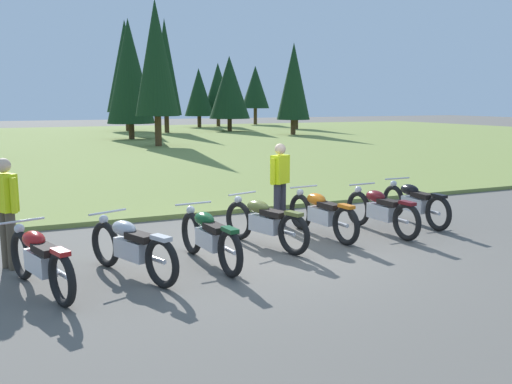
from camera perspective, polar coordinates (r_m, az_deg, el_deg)
The scene contains 12 objects.
ground_plane at distance 9.38m, azimuth 1.50°, elevation -5.98°, with size 140.00×140.00×0.00m, color #605B54.
grass_moorland at distance 33.52m, azimuth -17.33°, elevation 4.80°, with size 80.00×44.00×0.10m, color olive.
forest_treeline at distance 41.74m, azimuth -14.55°, elevation 11.66°, with size 43.37×30.55×8.92m.
motorcycle_red at distance 7.78m, azimuth -21.53°, elevation -6.54°, with size 0.85×2.03×0.88m.
motorcycle_silver at distance 8.06m, azimuth -12.82°, elevation -5.56°, with size 0.97×1.98×0.88m.
motorcycle_british_green at distance 8.47m, azimuth -4.89°, elevation -4.63°, with size 0.62×2.10×0.88m.
motorcycle_olive at distance 9.46m, azimuth 0.88°, elevation -3.11°, with size 0.84×2.03×0.88m.
motorcycle_orange at distance 10.23m, azimuth 6.82°, elevation -2.22°, with size 0.62×2.10×0.88m.
motorcycle_maroon at distance 10.75m, azimuth 12.83°, elevation -1.83°, with size 0.62×2.10×0.88m.
motorcycle_black at distance 11.71m, azimuth 16.12°, elevation -1.05°, with size 0.62×2.10×0.88m.
rider_near_row_end at distance 10.88m, azimuth 2.50°, elevation 1.26°, with size 0.50×0.36×1.67m.
rider_with_back_turned at distance 8.91m, azimuth -24.52°, elevation -1.40°, with size 0.37×0.49×1.67m.
Camera 1 is at (-3.90, -8.16, 2.48)m, focal length 38.53 mm.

